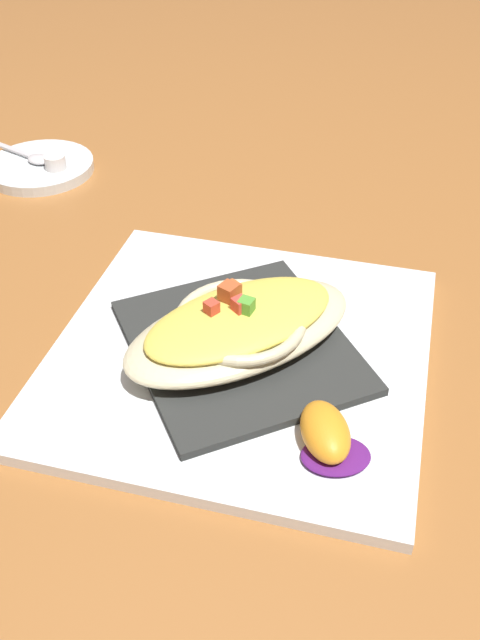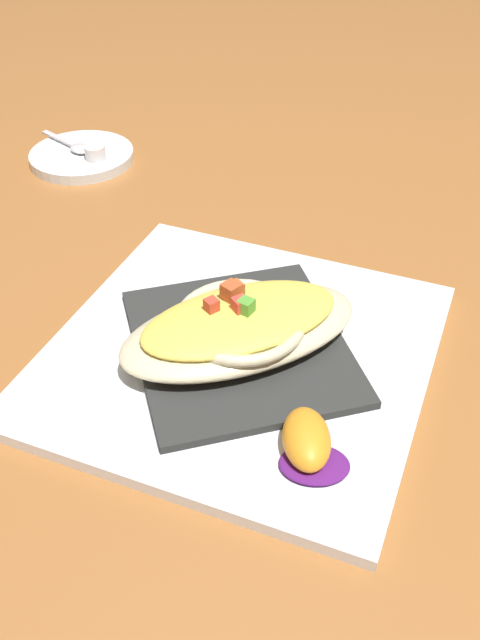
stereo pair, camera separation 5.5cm
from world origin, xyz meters
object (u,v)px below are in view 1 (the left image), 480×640
at_px(gratin_dish, 240,325).
at_px(orange_garnish, 327,436).
at_px(spoon, 35,158).
at_px(creamer_cup_0, 55,162).
at_px(creamer_saucer, 40,167).
at_px(square_plate, 240,354).

distance_m(gratin_dish, orange_garnish, 0.12).
bearing_deg(spoon, creamer_cup_0, -17.25).
relative_size(gratin_dish, creamer_saucer, 1.73).
bearing_deg(square_plate, gratin_dish, 146.33).
xyz_separation_m(creamer_saucer, creamer_cup_0, (0.03, -0.01, 0.01)).
distance_m(gratin_dish, spoon, 0.41).
bearing_deg(square_plate, spoon, 143.28).
bearing_deg(creamer_cup_0, square_plate, -38.50).
xyz_separation_m(square_plate, creamer_saucer, (-0.32, 0.24, 0.00)).
bearing_deg(gratin_dish, spoon, 143.28).
bearing_deg(spoon, gratin_dish, -36.72).
bearing_deg(spoon, creamer_saucer, -17.25).
height_order(orange_garnish, creamer_cup_0, orange_garnish).
bearing_deg(orange_garnish, gratin_dish, 137.66).
height_order(square_plate, creamer_cup_0, creamer_cup_0).
bearing_deg(creamer_cup_0, spoon, 162.75).
bearing_deg(gratin_dish, square_plate, -33.67).
bearing_deg(creamer_cup_0, orange_garnish, -39.42).
relative_size(orange_garnish, creamer_cup_0, 2.85).
xyz_separation_m(gratin_dish, creamer_saucer, (-0.32, 0.24, -0.03)).
distance_m(orange_garnish, creamer_cup_0, 0.49).
relative_size(square_plate, spoon, 3.40).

